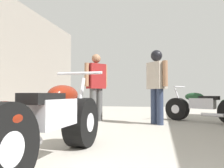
% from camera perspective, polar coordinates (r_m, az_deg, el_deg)
% --- Properties ---
extents(ground_plane, '(16.78, 16.78, 0.00)m').
position_cam_1_polar(ground_plane, '(3.83, 9.25, -13.13)').
color(ground_plane, '#A8A399').
extents(motorcycle_maroon_cruiser, '(0.63, 2.13, 0.99)m').
position_cam_1_polar(motorcycle_maroon_cruiser, '(2.31, -15.71, -9.88)').
color(motorcycle_maroon_cruiser, black).
rests_on(motorcycle_maroon_cruiser, ground_plane).
extents(motorcycle_black_naked, '(1.78, 1.20, 0.91)m').
position_cam_1_polar(motorcycle_black_naked, '(5.91, 22.76, -5.59)').
color(motorcycle_black_naked, black).
rests_on(motorcycle_black_naked, ground_plane).
extents(mechanic_in_blue, '(0.51, 0.62, 1.74)m').
position_cam_1_polar(mechanic_in_blue, '(5.68, -4.15, 0.23)').
color(mechanic_in_blue, '#4C4C4C').
rests_on(mechanic_in_blue, ground_plane).
extents(mechanic_with_helmet, '(0.54, 0.57, 1.73)m').
position_cam_1_polar(mechanic_with_helmet, '(5.21, 11.54, 1.14)').
color(mechanic_with_helmet, '#2D3851').
rests_on(mechanic_with_helmet, ground_plane).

